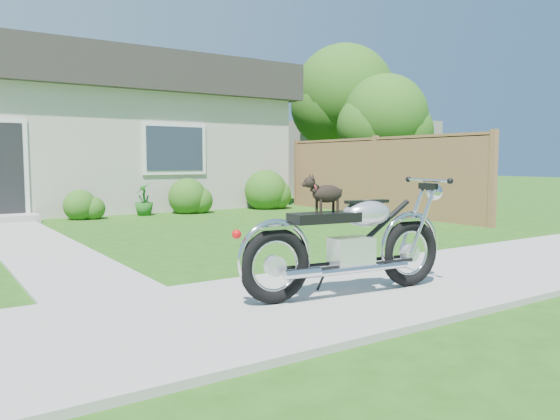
{
  "coord_description": "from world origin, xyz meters",
  "views": [
    {
      "loc": [
        -2.94,
        -3.96,
        1.28
      ],
      "look_at": [
        0.37,
        1.0,
        0.75
      ],
      "focal_mm": 35.0,
      "sensor_mm": 36.0,
      "label": 1
    }
  ],
  "objects_px": {
    "potted_plant_right": "(144,199)",
    "house": "(44,129)",
    "tree_near": "(390,121)",
    "motorcycle_with_dog": "(351,241)",
    "fence": "(375,176)",
    "tree_far": "(348,100)"
  },
  "relations": [
    {
      "from": "fence",
      "to": "motorcycle_with_dog",
      "type": "xyz_separation_m",
      "value": [
        -5.88,
        -5.88,
        -0.4
      ]
    },
    {
      "from": "tree_near",
      "to": "potted_plant_right",
      "type": "bearing_deg",
      "value": 174.84
    },
    {
      "from": "tree_far",
      "to": "motorcycle_with_dog",
      "type": "distance_m",
      "value": 14.01
    },
    {
      "from": "tree_near",
      "to": "motorcycle_with_dog",
      "type": "height_order",
      "value": "tree_near"
    },
    {
      "from": "potted_plant_right",
      "to": "house",
      "type": "bearing_deg",
      "value": 113.86
    },
    {
      "from": "house",
      "to": "fence",
      "type": "xyz_separation_m",
      "value": [
        6.3,
        -6.24,
        -1.22
      ]
    },
    {
      "from": "tree_near",
      "to": "potted_plant_right",
      "type": "distance_m",
      "value": 7.71
    },
    {
      "from": "tree_near",
      "to": "tree_far",
      "type": "distance_m",
      "value": 2.6
    },
    {
      "from": "fence",
      "to": "motorcycle_with_dog",
      "type": "distance_m",
      "value": 8.33
    },
    {
      "from": "tree_near",
      "to": "motorcycle_with_dog",
      "type": "relative_size",
      "value": 1.75
    },
    {
      "from": "house",
      "to": "tree_far",
      "type": "relative_size",
      "value": 2.42
    },
    {
      "from": "tree_near",
      "to": "motorcycle_with_dog",
      "type": "bearing_deg",
      "value": -136.65
    },
    {
      "from": "house",
      "to": "motorcycle_with_dog",
      "type": "relative_size",
      "value": 5.67
    },
    {
      "from": "house",
      "to": "motorcycle_with_dog",
      "type": "bearing_deg",
      "value": -88.03
    },
    {
      "from": "house",
      "to": "potted_plant_right",
      "type": "relative_size",
      "value": 16.38
    },
    {
      "from": "house",
      "to": "fence",
      "type": "bearing_deg",
      "value": -44.74
    },
    {
      "from": "fence",
      "to": "tree_far",
      "type": "distance_m",
      "value": 5.97
    },
    {
      "from": "fence",
      "to": "potted_plant_right",
      "type": "bearing_deg",
      "value": 149.63
    },
    {
      "from": "potted_plant_right",
      "to": "motorcycle_with_dog",
      "type": "bearing_deg",
      "value": -97.26
    },
    {
      "from": "house",
      "to": "tree_far",
      "type": "bearing_deg",
      "value": -10.33
    },
    {
      "from": "tree_far",
      "to": "potted_plant_right",
      "type": "bearing_deg",
      "value": -167.43
    },
    {
      "from": "house",
      "to": "potted_plant_right",
      "type": "distance_m",
      "value": 4.16
    }
  ]
}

